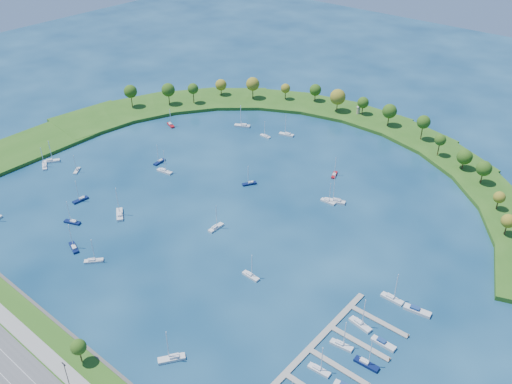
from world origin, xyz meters
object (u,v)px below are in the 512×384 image
Objects in this scene: moored_boat_13 at (72,221)px; harbor_tower at (358,110)px; moored_boat_5 at (51,161)px; moored_boat_19 at (251,275)px; moored_boat_18 at (171,124)px; moored_boat_7 at (120,214)px; moored_boat_3 at (81,199)px; docked_boat_7 at (366,363)px; docked_boat_8 at (360,324)px; moored_boat_11 at (242,125)px; docked_boat_9 at (383,343)px; moored_boat_17 at (74,247)px; docked_boat_10 at (392,298)px; moored_boat_14 at (265,136)px; moored_boat_10 at (328,201)px; dock_system at (316,373)px; moored_boat_6 at (334,174)px; docked_boat_6 at (341,344)px; moored_boat_16 at (287,134)px; moored_boat_8 at (335,201)px; docked_boat_11 at (417,310)px; moored_boat_20 at (93,260)px; moored_boat_9 at (45,166)px; moored_boat_21 at (159,161)px; docked_boat_4 at (319,369)px; moored_boat_0 at (77,170)px; moored_boat_1 at (249,183)px; moored_boat_2 at (164,171)px; moored_boat_15 at (172,358)px.

harbor_tower is at bearing -124.21° from moored_boat_13.
moored_boat_19 is at bearing -56.12° from moored_boat_5.
moored_boat_13 reaches higher than moored_boat_18.
moored_boat_3 is at bearing 46.09° from moored_boat_7.
docked_boat_8 is (-10.51, 13.76, 0.02)m from docked_boat_7.
docked_boat_9 is (148.36, -97.00, -0.31)m from moored_boat_11.
moored_boat_13 is 0.95× the size of moored_boat_17.
docked_boat_8 is (171.94, -67.55, 0.05)m from moored_boat_18.
docked_boat_10 is (121.78, 30.84, -0.06)m from moored_boat_7.
moored_boat_7 is (-27.35, -163.74, -3.36)m from harbor_tower.
docked_boat_9 is at bearing -68.88° from docked_boat_10.
moored_boat_11 is 19.38m from moored_boat_14.
dock_system is at bearing -61.53° from moored_boat_10.
moored_boat_5 is at bearing 102.99° from moored_boat_6.
docked_boat_6 is at bearing -60.71° from harbor_tower.
moored_boat_16 reaches higher than harbor_tower.
moored_boat_16 is at bearing -56.33° from moored_boat_8.
docked_boat_11 is at bearing -150.88° from moored_boat_6.
moored_boat_20 is (18.09, -27.42, -0.10)m from moored_boat_7.
docked_boat_7 is (74.16, -95.18, 0.06)m from moored_boat_6.
moored_boat_14 is (67.00, 102.13, -0.04)m from moored_boat_9.
moored_boat_19 is 103.68m from moored_boat_21.
moored_boat_14 is (-66.23, 34.27, -0.03)m from moored_boat_10.
moored_boat_13 is at bearing 92.33° from moored_boat_7.
docked_boat_4 is 25.45m from docked_boat_9.
moored_boat_20 is 1.28× the size of docked_boat_9.
moored_boat_0 is (-76.77, -152.74, -3.50)m from harbor_tower.
docked_boat_7 reaches higher than moored_boat_21.
moored_boat_14 is (0.78, 104.78, -0.14)m from moored_boat_7.
moored_boat_13 is 134.32m from docked_boat_8.
moored_boat_1 is 0.82× the size of docked_boat_8.
harbor_tower is at bearing 117.16° from dock_system.
moored_boat_7 is at bearing -172.20° from moored_boat_19.
moored_boat_2 is 1.47× the size of docked_boat_9.
docked_boat_8 reaches higher than moored_boat_18.
moored_boat_8 is 66.92m from docked_boat_10.
docked_boat_10 is at bearing -141.35° from moored_boat_9.
moored_boat_0 is at bearing 172.92° from docked_boat_7.
harbor_tower is 0.36× the size of moored_boat_16.
moored_boat_5 is 0.98× the size of docked_boat_8.
moored_boat_10 is at bearing 18.56° from moored_boat_8.
moored_boat_3 is (-52.19, -63.06, 0.02)m from moored_boat_1.
moored_boat_19 is (141.59, -1.30, -0.04)m from moored_boat_5.
harbor_tower is 116.14m from moored_boat_18.
moored_boat_19 is 1.11× the size of docked_boat_11.
moored_boat_13 is 0.86× the size of moored_boat_15.
docked_boat_10 reaches higher than docked_boat_6.
moored_boat_11 is 1.22× the size of moored_boat_13.
docked_boat_6 is (39.76, 40.73, -0.04)m from moored_boat_15.
docked_boat_7 is at bearing 96.09° from moored_boat_3.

